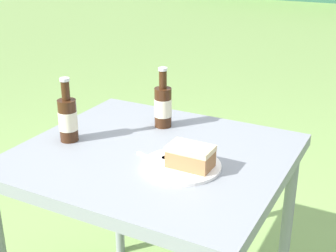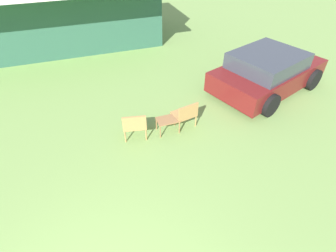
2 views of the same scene
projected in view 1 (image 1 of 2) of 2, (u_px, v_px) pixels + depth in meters
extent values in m
cube|color=gray|center=(153.00, 157.00, 1.47)|extent=(0.82, 0.74, 0.04)
cylinder|color=gray|center=(118.00, 186.00, 2.04)|extent=(0.04, 0.04, 0.69)
cylinder|color=gray|center=(286.00, 232.00, 1.72)|extent=(0.04, 0.04, 0.69)
cylinder|color=white|center=(181.00, 166.00, 1.36)|extent=(0.23, 0.23, 0.01)
cube|color=#9E6B42|center=(190.00, 159.00, 1.34)|extent=(0.13, 0.08, 0.05)
cube|color=#DBBC89|center=(191.00, 149.00, 1.32)|extent=(0.13, 0.08, 0.02)
cylinder|color=#381E0F|center=(163.00, 107.00, 1.63)|extent=(0.06, 0.06, 0.14)
cylinder|color=#381E0F|center=(163.00, 79.00, 1.59)|extent=(0.03, 0.03, 0.06)
cylinder|color=silver|center=(163.00, 69.00, 1.58)|extent=(0.03, 0.03, 0.01)
cylinder|color=beige|center=(163.00, 107.00, 1.63)|extent=(0.06, 0.06, 0.06)
cylinder|color=#381E0F|center=(68.00, 120.00, 1.52)|extent=(0.06, 0.06, 0.14)
cylinder|color=#381E0F|center=(65.00, 91.00, 1.48)|extent=(0.03, 0.03, 0.06)
cylinder|color=silver|center=(64.00, 79.00, 1.47)|extent=(0.03, 0.03, 0.01)
cylinder|color=beige|center=(68.00, 120.00, 1.52)|extent=(0.06, 0.06, 0.06)
cube|color=silver|center=(159.00, 163.00, 1.38)|extent=(0.19, 0.07, 0.01)
cylinder|color=silver|center=(166.00, 159.00, 1.40)|extent=(0.03, 0.03, 0.01)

